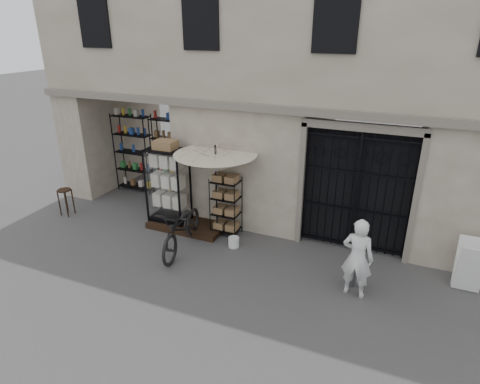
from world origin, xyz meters
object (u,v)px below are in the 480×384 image
at_px(wire_rack, 226,207).
at_px(wooden_stool, 66,201).
at_px(shopkeeper, 353,293).
at_px(bicycle, 184,249).
at_px(easel_sign, 470,266).
at_px(steel_bollard, 353,270).
at_px(market_umbrella, 215,158).
at_px(white_bucket, 234,242).
at_px(display_cabinet, 168,189).

xyz_separation_m(wire_rack, wooden_stool, (-4.64, -0.71, -0.35)).
bearing_deg(shopkeeper, bicycle, 3.77).
distance_m(wire_rack, easel_sign, 5.47).
distance_m(bicycle, steel_bollard, 3.98).
distance_m(market_umbrella, shopkeeper, 4.30).
distance_m(market_umbrella, bicycle, 2.31).
relative_size(wooden_stool, shopkeeper, 0.46).
height_order(steel_bollard, easel_sign, easel_sign).
xyz_separation_m(wire_rack, market_umbrella, (-0.20, -0.12, 1.30)).
height_order(wooden_stool, easel_sign, easel_sign).
distance_m(market_umbrella, easel_sign, 5.86).
bearing_deg(market_umbrella, wooden_stool, -172.50).
distance_m(wire_rack, bicycle, 1.47).
relative_size(market_umbrella, easel_sign, 2.69).
bearing_deg(market_umbrella, shopkeeper, -18.13).
distance_m(white_bucket, bicycle, 1.22).
distance_m(market_umbrella, white_bucket, 2.07).
bearing_deg(shopkeeper, easel_sign, -146.84).
bearing_deg(wooden_stool, shopkeeper, -4.21).
distance_m(wire_rack, steel_bollard, 3.50).
distance_m(white_bucket, shopkeeper, 3.05).
xyz_separation_m(market_umbrella, shopkeeper, (3.59, -1.18, -2.05)).
bearing_deg(white_bucket, easel_sign, 2.99).
relative_size(bicycle, easel_sign, 2.04).
bearing_deg(white_bucket, bicycle, -152.23).
xyz_separation_m(market_umbrella, wooden_stool, (-4.44, -0.58, -1.65)).
distance_m(bicycle, wooden_stool, 4.04).
relative_size(wire_rack, easel_sign, 1.45).
height_order(white_bucket, wooden_stool, wooden_stool).
bearing_deg(easel_sign, market_umbrella, 178.34).
xyz_separation_m(display_cabinet, wire_rack, (1.61, 0.11, -0.28)).
bearing_deg(easel_sign, steel_bollard, -160.30).
relative_size(white_bucket, steel_bollard, 0.33).
height_order(wire_rack, shopkeeper, wire_rack).
relative_size(wire_rack, bicycle, 0.71).
bearing_deg(bicycle, white_bucket, 19.36).
relative_size(steel_bollard, easel_sign, 0.74).
relative_size(wooden_stool, steel_bollard, 0.98).
xyz_separation_m(market_umbrella, easel_sign, (5.66, -0.14, -1.51)).
bearing_deg(wooden_stool, white_bucket, 2.02).
bearing_deg(steel_bollard, white_bucket, 169.90).
height_order(bicycle, shopkeeper, bicycle).
bearing_deg(wire_rack, display_cabinet, -167.28).
bearing_deg(easel_sign, bicycle, -172.47).
xyz_separation_m(market_umbrella, bicycle, (-0.43, -0.97, -2.05)).
relative_size(white_bucket, shopkeeper, 0.16).
xyz_separation_m(display_cabinet, market_umbrella, (1.41, -0.02, 1.02)).
bearing_deg(wooden_stool, wire_rack, 8.68).
relative_size(market_umbrella, bicycle, 1.32).
relative_size(wire_rack, shopkeeper, 0.93).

